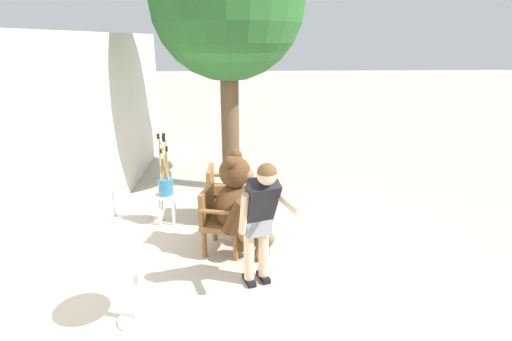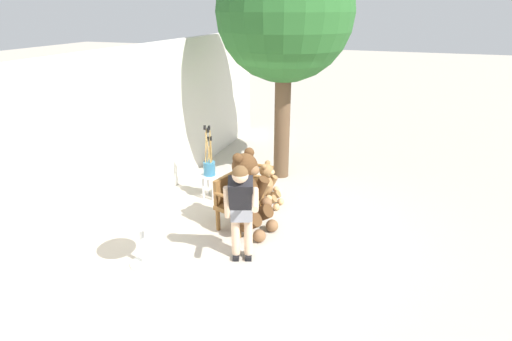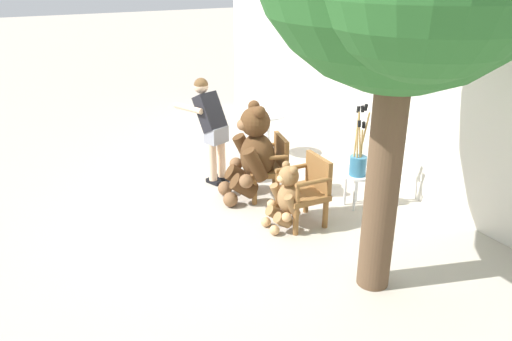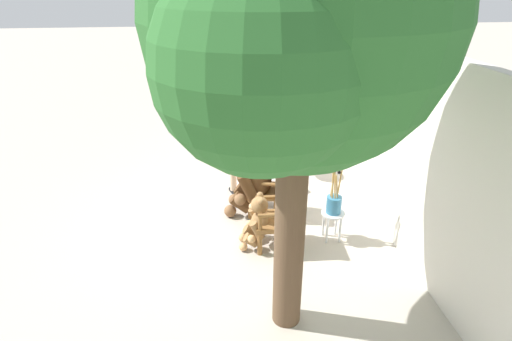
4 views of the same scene
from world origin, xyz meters
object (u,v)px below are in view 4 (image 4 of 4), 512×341
white_stool (332,218)px  patio_tree (293,27)px  wooden_chair_left (268,188)px  person_visitor (235,144)px  wooden_chair_right (277,217)px  brush_bucket (334,200)px  round_side_table (297,153)px  teddy_bear_small (258,222)px  teddy_bear_large (253,177)px

white_stool → patio_tree: size_ratio=0.10×
wooden_chair_left → person_visitor: 1.09m
wooden_chair_right → white_stool: size_ratio=1.87×
brush_bucket → round_side_table: (-2.26, -0.06, -0.22)m
teddy_bear_small → patio_tree: patio_tree is taller
wooden_chair_left → teddy_bear_large: teddy_bear_large is taller
wooden_chair_right → round_side_table: wooden_chair_right is taller
teddy_bear_large → white_stool: (0.90, 1.09, -0.31)m
wooden_chair_right → patio_tree: size_ratio=0.19×
wooden_chair_left → teddy_bear_small: size_ratio=1.02×
teddy_bear_large → wooden_chair_right: bearing=15.0°
teddy_bear_small → white_stool: bearing=92.0°
patio_tree → wooden_chair_right: bearing=172.7°
teddy_bear_small → wooden_chair_right: bearing=88.9°
wooden_chair_right → round_side_table: bearing=161.3°
teddy_bear_large → white_stool: size_ratio=2.95×
wooden_chair_left → teddy_bear_small: 0.95m
round_side_table → teddy_bear_small: bearing=-24.9°
wooden_chair_left → brush_bucket: bearing=44.1°
person_visitor → white_stool: size_ratio=3.34×
wooden_chair_left → wooden_chair_right: 0.91m
white_stool → wooden_chair_right: bearing=-87.0°
wooden_chair_right → round_side_table: size_ratio=1.19×
teddy_bear_large → brush_bucket: size_ratio=1.42×
brush_bucket → white_stool: bearing=107.7°
white_stool → round_side_table: bearing=-178.6°
brush_bucket → patio_tree: 3.18m
wooden_chair_right → brush_bucket: bearing=93.0°
round_side_table → teddy_bear_large: bearing=-37.2°
wooden_chair_left → teddy_bear_small: bearing=-17.5°
teddy_bear_small → patio_tree: size_ratio=0.18×
round_side_table → patio_tree: bearing=-14.3°
brush_bucket → round_side_table: bearing=-178.6°
brush_bucket → teddy_bear_small: bearing=-88.0°
teddy_bear_large → person_visitor: size_ratio=0.89×
person_visitor → patio_tree: bearing=5.0°
person_visitor → wooden_chair_right: bearing=15.2°
teddy_bear_small → round_side_table: size_ratio=1.17×
wooden_chair_right → teddy_bear_large: size_ratio=0.63×
teddy_bear_large → patio_tree: 3.56m
white_stool → patio_tree: patio_tree is taller
wooden_chair_left → white_stool: bearing=44.2°
brush_bucket → person_visitor: bearing=-142.7°
teddy_bear_large → wooden_chair_left: bearing=82.5°
teddy_bear_large → patio_tree: patio_tree is taller
wooden_chair_right → teddy_bear_large: bearing=-165.0°
teddy_bear_large → patio_tree: (2.48, 0.06, 2.55)m
wooden_chair_left → teddy_bear_large: 0.32m
wooden_chair_right → teddy_bear_small: wooden_chair_right is taller
teddy_bear_large → round_side_table: bearing=142.8°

